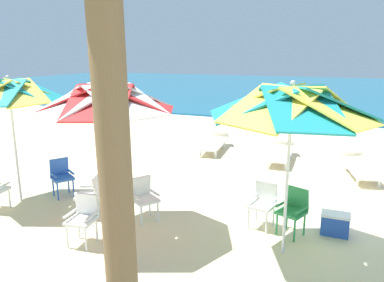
{
  "coord_description": "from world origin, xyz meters",
  "views": [
    {
      "loc": [
        -0.15,
        -8.45,
        3.21
      ],
      "look_at": [
        -3.73,
        0.27,
        1.0
      ],
      "focal_mm": 35.03,
      "sensor_mm": 36.0,
      "label": 1
    }
  ],
  "objects_px": {
    "plastic_chair_2": "(83,216)",
    "cooler_box": "(335,224)",
    "plastic_chair_6": "(61,175)",
    "plastic_chair_0": "(293,208)",
    "sun_lounger_1": "(360,166)",
    "beach_umbrella_2": "(9,92)",
    "plastic_chair_4": "(91,193)",
    "sun_lounger_3": "(214,142)",
    "beach_umbrella_1": "(106,99)",
    "beach_umbrella_0": "(292,104)",
    "plastic_chair_1": "(263,201)",
    "sun_lounger_2": "(281,152)",
    "plastic_chair_3": "(144,196)"
  },
  "relations": [
    {
      "from": "sun_lounger_3",
      "to": "sun_lounger_2",
      "type": "bearing_deg",
      "value": -10.68
    },
    {
      "from": "plastic_chair_2",
      "to": "plastic_chair_4",
      "type": "height_order",
      "value": "same"
    },
    {
      "from": "plastic_chair_1",
      "to": "beach_umbrella_0",
      "type": "bearing_deg",
      "value": -58.63
    },
    {
      "from": "plastic_chair_1",
      "to": "plastic_chair_0",
      "type": "bearing_deg",
      "value": -11.2
    },
    {
      "from": "plastic_chair_6",
      "to": "plastic_chair_4",
      "type": "bearing_deg",
      "value": -26.96
    },
    {
      "from": "beach_umbrella_0",
      "to": "beach_umbrella_2",
      "type": "xyz_separation_m",
      "value": [
        -5.77,
        0.06,
        -0.05
      ]
    },
    {
      "from": "plastic_chair_3",
      "to": "plastic_chair_6",
      "type": "bearing_deg",
      "value": 169.84
    },
    {
      "from": "beach_umbrella_1",
      "to": "plastic_chair_2",
      "type": "height_order",
      "value": "beach_umbrella_1"
    },
    {
      "from": "beach_umbrella_2",
      "to": "plastic_chair_6",
      "type": "relative_size",
      "value": 3.2
    },
    {
      "from": "sun_lounger_2",
      "to": "plastic_chair_4",
      "type": "bearing_deg",
      "value": -117.49
    },
    {
      "from": "plastic_chair_2",
      "to": "sun_lounger_3",
      "type": "xyz_separation_m",
      "value": [
        -0.0,
        6.88,
        -0.22
      ]
    },
    {
      "from": "plastic_chair_2",
      "to": "plastic_chair_3",
      "type": "xyz_separation_m",
      "value": [
        0.5,
        1.2,
        0.0
      ]
    },
    {
      "from": "beach_umbrella_2",
      "to": "sun_lounger_2",
      "type": "xyz_separation_m",
      "value": [
        4.82,
        5.43,
        -2.14
      ]
    },
    {
      "from": "beach_umbrella_1",
      "to": "sun_lounger_3",
      "type": "height_order",
      "value": "beach_umbrella_1"
    },
    {
      "from": "beach_umbrella_0",
      "to": "plastic_chair_2",
      "type": "bearing_deg",
      "value": -163.61
    },
    {
      "from": "beach_umbrella_2",
      "to": "beach_umbrella_1",
      "type": "bearing_deg",
      "value": -8.58
    },
    {
      "from": "beach_umbrella_0",
      "to": "plastic_chair_6",
      "type": "height_order",
      "value": "beach_umbrella_0"
    },
    {
      "from": "plastic_chair_6",
      "to": "cooler_box",
      "type": "xyz_separation_m",
      "value": [
        5.89,
        0.36,
        -0.3
      ]
    },
    {
      "from": "beach_umbrella_0",
      "to": "sun_lounger_2",
      "type": "relative_size",
      "value": 1.3
    },
    {
      "from": "plastic_chair_2",
      "to": "cooler_box",
      "type": "bearing_deg",
      "value": 26.37
    },
    {
      "from": "plastic_chair_0",
      "to": "beach_umbrella_1",
      "type": "xyz_separation_m",
      "value": [
        -3.12,
        -1.1,
        1.94
      ]
    },
    {
      "from": "plastic_chair_2",
      "to": "sun_lounger_1",
      "type": "distance_m",
      "value": 7.31
    },
    {
      "from": "beach_umbrella_1",
      "to": "sun_lounger_1",
      "type": "xyz_separation_m",
      "value": [
        4.32,
        5.16,
        -2.16
      ]
    },
    {
      "from": "beach_umbrella_2",
      "to": "plastic_chair_2",
      "type": "bearing_deg",
      "value": -21.78
    },
    {
      "from": "beach_umbrella_2",
      "to": "sun_lounger_2",
      "type": "relative_size",
      "value": 1.28
    },
    {
      "from": "sun_lounger_2",
      "to": "plastic_chair_0",
      "type": "bearing_deg",
      "value": -78.16
    },
    {
      "from": "beach_umbrella_0",
      "to": "plastic_chair_2",
      "type": "xyz_separation_m",
      "value": [
        -3.24,
        -0.95,
        -1.97
      ]
    },
    {
      "from": "sun_lounger_3",
      "to": "cooler_box",
      "type": "relative_size",
      "value": 4.39
    },
    {
      "from": "beach_umbrella_1",
      "to": "plastic_chair_3",
      "type": "relative_size",
      "value": 3.22
    },
    {
      "from": "plastic_chair_3",
      "to": "cooler_box",
      "type": "xyz_separation_m",
      "value": [
        3.5,
        0.79,
        -0.3
      ]
    },
    {
      "from": "beach_umbrella_1",
      "to": "sun_lounger_2",
      "type": "relative_size",
      "value": 1.29
    },
    {
      "from": "plastic_chair_2",
      "to": "plastic_chair_6",
      "type": "relative_size",
      "value": 1.0
    },
    {
      "from": "cooler_box",
      "to": "sun_lounger_1",
      "type": "bearing_deg",
      "value": 82.69
    },
    {
      "from": "plastic_chair_3",
      "to": "plastic_chair_6",
      "type": "distance_m",
      "value": 2.43
    },
    {
      "from": "plastic_chair_0",
      "to": "sun_lounger_1",
      "type": "height_order",
      "value": "plastic_chair_0"
    },
    {
      "from": "plastic_chair_1",
      "to": "beach_umbrella_2",
      "type": "bearing_deg",
      "value": -171.31
    },
    {
      "from": "sun_lounger_3",
      "to": "cooler_box",
      "type": "distance_m",
      "value": 6.32
    },
    {
      "from": "beach_umbrella_2",
      "to": "cooler_box",
      "type": "distance_m",
      "value": 6.97
    },
    {
      "from": "beach_umbrella_1",
      "to": "plastic_chair_6",
      "type": "bearing_deg",
      "value": 153.53
    },
    {
      "from": "plastic_chair_2",
      "to": "cooler_box",
      "type": "distance_m",
      "value": 4.48
    },
    {
      "from": "sun_lounger_1",
      "to": "sun_lounger_2",
      "type": "xyz_separation_m",
      "value": [
        -2.19,
        0.68,
        0.0
      ]
    },
    {
      "from": "plastic_chair_4",
      "to": "plastic_chair_6",
      "type": "xyz_separation_m",
      "value": [
        -1.32,
        0.67,
        0.0
      ]
    },
    {
      "from": "plastic_chair_0",
      "to": "plastic_chair_6",
      "type": "xyz_separation_m",
      "value": [
        -5.18,
        -0.07,
        0.0
      ]
    },
    {
      "from": "sun_lounger_1",
      "to": "plastic_chair_4",
      "type": "bearing_deg",
      "value": -136.41
    },
    {
      "from": "beach_umbrella_0",
      "to": "beach_umbrella_1",
      "type": "relative_size",
      "value": 1.01
    },
    {
      "from": "plastic_chair_4",
      "to": "sun_lounger_3",
      "type": "bearing_deg",
      "value": 84.59
    },
    {
      "from": "plastic_chair_4",
      "to": "beach_umbrella_2",
      "type": "xyz_separation_m",
      "value": [
        -1.96,
        0.06,
        1.92
      ]
    },
    {
      "from": "plastic_chair_1",
      "to": "plastic_chair_6",
      "type": "distance_m",
      "value": 4.61
    },
    {
      "from": "beach_umbrella_0",
      "to": "sun_lounger_3",
      "type": "xyz_separation_m",
      "value": [
        -3.25,
        5.92,
        -2.18
      ]
    },
    {
      "from": "sun_lounger_1",
      "to": "plastic_chair_2",
      "type": "bearing_deg",
      "value": -127.91
    }
  ]
}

